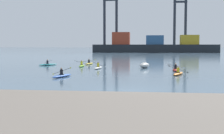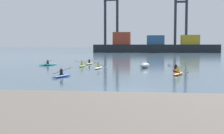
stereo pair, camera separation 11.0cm
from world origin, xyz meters
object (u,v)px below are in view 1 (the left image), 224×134
at_px(kayak_yellow, 89,63).
at_px(kayak_white, 98,67).
at_px(container_barge, 154,46).
at_px(kayak_orange, 178,73).
at_px(capsized_dinghy, 145,65).
at_px(kayak_blue, 62,75).
at_px(gantry_crane_west_mid, 180,11).
at_px(kayak_teal, 48,64).
at_px(kayak_red, 175,70).
at_px(kayak_lime, 82,65).
at_px(gantry_crane_west, 110,11).

xyz_separation_m(kayak_yellow, kayak_white, (2.96, -8.86, -0.00)).
distance_m(container_barge, kayak_orange, 101.10).
relative_size(capsized_dinghy, kayak_orange, 0.82).
relative_size(kayak_blue, kayak_yellow, 1.00).
distance_m(capsized_dinghy, kayak_blue, 15.70).
distance_m(gantry_crane_west_mid, kayak_teal, 106.52).
xyz_separation_m(gantry_crane_west_mid, kayak_yellow, (-24.03, -97.28, -18.63)).
height_order(kayak_red, kayak_white, kayak_white).
xyz_separation_m(gantry_crane_west_mid, kayak_red, (-11.10, -108.53, -18.63)).
distance_m(kayak_yellow, kayak_red, 17.14).
height_order(kayak_yellow, kayak_lime, same).
relative_size(gantry_crane_west_mid, kayak_blue, 11.67).
height_order(container_barge, kayak_blue, container_barge).
xyz_separation_m(kayak_blue, kayak_teal, (-7.02, 16.79, -0.00)).
height_order(container_barge, kayak_lime, container_barge).
height_order(kayak_yellow, kayak_white, kayak_white).
bearing_deg(kayak_lime, kayak_teal, 160.91).
distance_m(gantry_crane_west_mid, kayak_blue, 120.97).
relative_size(kayak_lime, kayak_red, 1.01).
bearing_deg(kayak_white, kayak_red, -13.50).
height_order(container_barge, kayak_teal, container_barge).
distance_m(kayak_blue, kayak_lime, 14.85).
height_order(gantry_crane_west_mid, kayak_blue, gantry_crane_west_mid).
height_order(kayak_orange, kayak_lime, kayak_orange).
relative_size(container_barge, capsized_dinghy, 18.75).
bearing_deg(kayak_teal, kayak_red, -23.09).
relative_size(container_barge, kayak_white, 15.33).
relative_size(container_barge, kayak_teal, 17.05).
height_order(gantry_crane_west, kayak_blue, gantry_crane_west).
height_order(gantry_crane_west_mid, kayak_yellow, gantry_crane_west_mid).
height_order(capsized_dinghy, kayak_teal, kayak_teal).
height_order(kayak_blue, kayak_teal, kayak_blue).
relative_size(container_barge, kayak_orange, 15.43).
bearing_deg(kayak_teal, gantry_crane_west, 91.44).
height_order(kayak_lime, kayak_teal, same).
relative_size(kayak_lime, kayak_teal, 1.11).
height_order(container_barge, capsized_dinghy, container_barge).
relative_size(capsized_dinghy, kayak_white, 0.82).
relative_size(kayak_yellow, kayak_white, 1.00).
relative_size(kayak_blue, kayak_red, 1.01).
bearing_deg(gantry_crane_west, gantry_crane_west_mid, 3.11).
bearing_deg(kayak_red, kayak_lime, 155.21).
relative_size(container_barge, kayak_yellow, 15.27).
bearing_deg(container_barge, kayak_orange, -89.44).
bearing_deg(kayak_blue, kayak_teal, 112.69).
bearing_deg(container_barge, kayak_yellow, -97.93).
bearing_deg(gantry_crane_west_mid, gantry_crane_west, -176.89).
bearing_deg(gantry_crane_west, kayak_blue, -85.30).
distance_m(gantry_crane_west, kayak_orange, 115.32).
relative_size(capsized_dinghy, kayak_yellow, 0.81).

